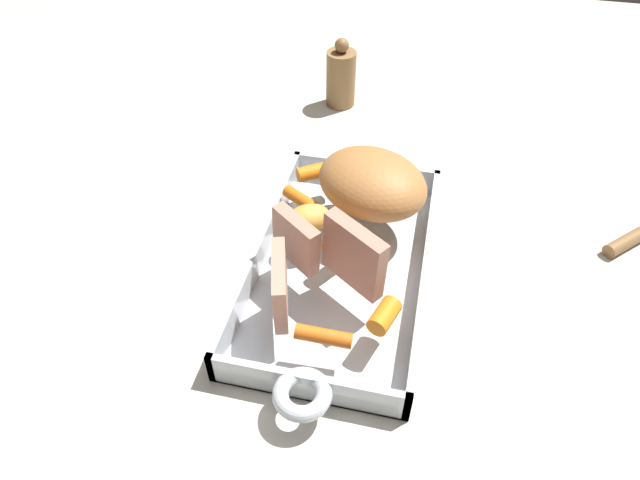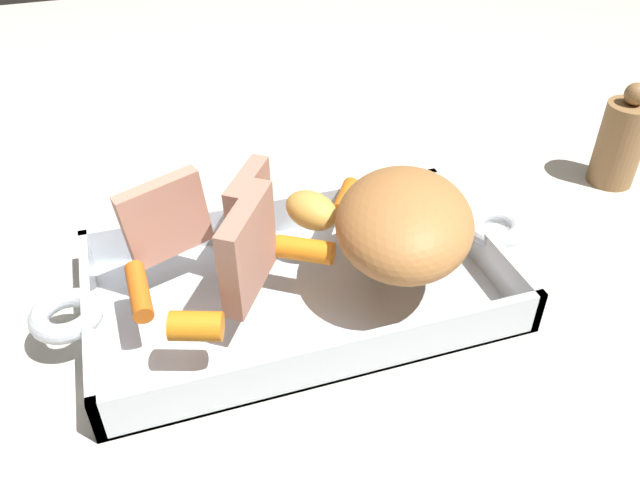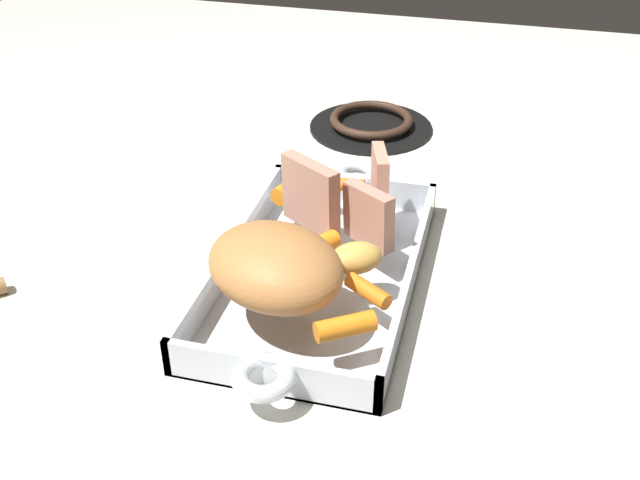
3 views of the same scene
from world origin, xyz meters
TOP-DOWN VIEW (x-y plane):
  - ground_plane at (0.00, 0.00)m, footprint 2.07×2.07m
  - roasting_dish at (0.00, 0.00)m, footprint 0.47×0.22m
  - pork_roast at (-0.09, 0.02)m, footprint 0.17×0.19m
  - roast_slice_outer at (0.05, 0.02)m, footprint 0.06×0.08m
  - roast_slice_thick at (0.03, -0.05)m, footprint 0.06×0.07m
  - roast_slice_thin at (0.11, -0.05)m, footprint 0.08×0.04m
  - baby_carrot_center_right at (0.10, 0.07)m, footprint 0.05×0.04m
  - baby_carrot_center_left at (-0.07, -0.07)m, footprint 0.04×0.05m
  - baby_carrot_short at (0.14, 0.01)m, footprint 0.02×0.06m
  - baby_carrot_northeast at (-0.01, -0.00)m, footprint 0.06×0.05m
  - baby_carrot_southwest at (-0.14, -0.06)m, footprint 0.05×0.06m
  - potato_corner at (-0.03, -0.05)m, footprint 0.06×0.07m
  - pepper_mill at (-0.41, -0.08)m, footprint 0.05×0.05m

SIDE VIEW (x-z plane):
  - ground_plane at x=0.00m, z-range 0.00..0.00m
  - roasting_dish at x=0.00m, z-range -0.01..0.04m
  - pepper_mill at x=-0.41m, z-range -0.01..0.12m
  - baby_carrot_short at x=0.14m, z-range 0.04..0.06m
  - baby_carrot_center_left at x=-0.07m, z-range 0.04..0.06m
  - baby_carrot_northeast at x=-0.01m, z-range 0.04..0.07m
  - baby_carrot_southwest at x=-0.14m, z-range 0.04..0.07m
  - baby_carrot_center_right at x=0.10m, z-range 0.04..0.07m
  - potato_corner at x=-0.03m, z-range 0.04..0.08m
  - roast_slice_thick at x=0.03m, z-range 0.04..0.11m
  - pork_roast at x=-0.09m, z-range 0.04..0.12m
  - roast_slice_thin at x=0.11m, z-range 0.04..0.12m
  - roast_slice_outer at x=0.05m, z-range 0.04..0.13m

